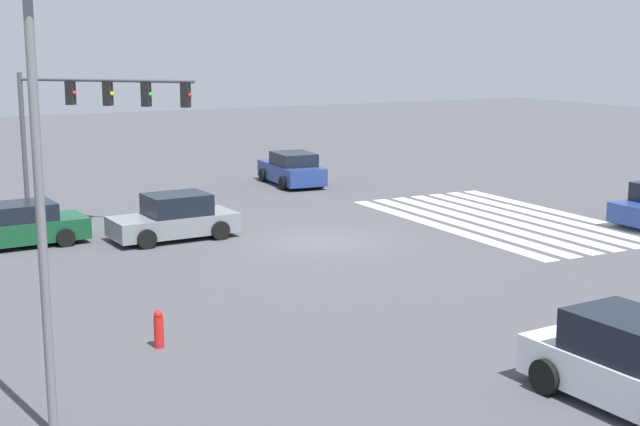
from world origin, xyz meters
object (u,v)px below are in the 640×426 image
(car_2, at_px, (14,226))
(fire_hydrant, at_px, (159,329))
(traffic_signal_mast, at_px, (89,110))
(car_5, at_px, (174,218))
(car_3, at_px, (635,367))
(street_light_pole_a, at_px, (37,162))
(car_4, at_px, (292,169))

(car_2, bearing_deg, fire_hydrant, 91.77)
(traffic_signal_mast, height_order, car_5, traffic_signal_mast)
(fire_hydrant, bearing_deg, car_3, -137.21)
(traffic_signal_mast, height_order, car_2, traffic_signal_mast)
(car_2, height_order, car_3, car_3)
(traffic_signal_mast, relative_size, car_5, 1.28)
(traffic_signal_mast, xyz_separation_m, car_2, (-2.10, 3.14, -3.58))
(car_5, height_order, fire_hydrant, car_5)
(traffic_signal_mast, distance_m, car_5, 5.32)
(traffic_signal_mast, xyz_separation_m, car_3, (-21.15, -4.72, -3.46))
(traffic_signal_mast, bearing_deg, street_light_pole_a, -61.07)
(car_5, xyz_separation_m, street_light_pole_a, (-13.83, 6.89, 4.03))
(traffic_signal_mast, relative_size, fire_hydrant, 6.45)
(car_2, relative_size, car_5, 1.12)
(car_5, bearing_deg, car_3, 95.94)
(car_4, bearing_deg, traffic_signal_mast, 120.33)
(car_2, bearing_deg, car_4, -155.96)
(car_3, relative_size, street_light_pole_a, 0.56)
(street_light_pole_a, bearing_deg, car_3, -111.60)
(car_5, relative_size, street_light_pole_a, 0.55)
(car_4, distance_m, fire_hydrant, 22.82)
(traffic_signal_mast, relative_size, car_2, 1.15)
(car_2, xyz_separation_m, street_light_pole_a, (-15.21, 1.84, 4.07))
(traffic_signal_mast, xyz_separation_m, car_5, (-3.48, -1.90, -3.54))
(car_3, bearing_deg, car_4, 164.17)
(car_4, relative_size, street_light_pole_a, 0.57)
(traffic_signal_mast, xyz_separation_m, street_light_pole_a, (-17.31, 4.99, 0.49))
(car_2, xyz_separation_m, car_5, (-1.38, -5.05, 0.04))
(traffic_signal_mast, relative_size, car_3, 1.25)
(fire_hydrant, bearing_deg, traffic_signal_mast, -8.20)
(street_light_pole_a, bearing_deg, fire_hydrant, -41.11)
(car_3, bearing_deg, fire_hydrant, -140.46)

